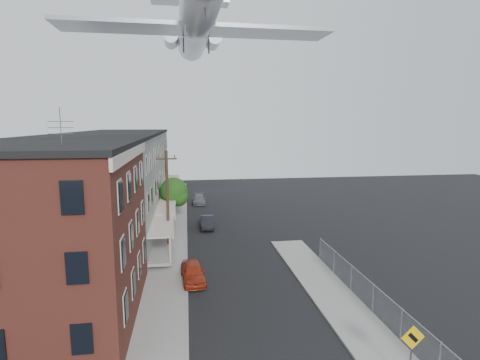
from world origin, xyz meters
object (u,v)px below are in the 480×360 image
object	(u,v)px
warning_sign	(412,345)
airplane	(196,23)
car_near	(193,272)
car_far	(199,199)
car_mid	(207,222)
utility_pole	(168,200)
street_tree	(175,193)

from	to	relation	value
warning_sign	airplane	xyz separation A→B (m)	(-8.37, 21.76, 18.32)
car_near	car_far	world-z (taller)	car_near
car_mid	warning_sign	bearing A→B (deg)	-72.67
utility_pole	car_near	bearing A→B (deg)	-73.51
street_tree	car_near	size ratio (longest dim) A/B	1.30
utility_pole	car_near	size ratio (longest dim) A/B	2.25
street_tree	car_mid	size ratio (longest dim) A/B	1.32
utility_pole	car_near	world-z (taller)	utility_pole
car_near	car_mid	xyz separation A→B (m)	(1.80, 13.74, -0.03)
warning_sign	car_near	size ratio (longest dim) A/B	0.70
warning_sign	car_far	bearing A→B (deg)	101.40
airplane	car_far	bearing A→B (deg)	88.03
car_near	airplane	bearing A→B (deg)	80.13
car_near	airplane	xyz separation A→B (m)	(0.83, 9.49, 19.52)
utility_pole	car_far	size ratio (longest dim) A/B	2.12
street_tree	car_far	size ratio (longest dim) A/B	1.22
warning_sign	car_near	distance (m)	15.38
warning_sign	airplane	world-z (taller)	airplane
airplane	warning_sign	bearing A→B (deg)	-68.96
street_tree	airplane	bearing A→B (deg)	-70.82
car_near	car_mid	distance (m)	13.86
car_mid	car_far	world-z (taller)	car_mid
utility_pole	car_near	distance (m)	8.10
street_tree	car_near	bearing A→B (deg)	-84.27
warning_sign	street_tree	world-z (taller)	street_tree
car_near	utility_pole	bearing A→B (deg)	101.61
warning_sign	car_mid	xyz separation A→B (m)	(-7.40, 26.01, -1.23)
car_far	street_tree	bearing A→B (deg)	-105.80
street_tree	car_near	distance (m)	16.99
warning_sign	car_near	world-z (taller)	warning_sign
warning_sign	car_mid	world-z (taller)	warning_sign
airplane	car_mid	bearing A→B (deg)	77.10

